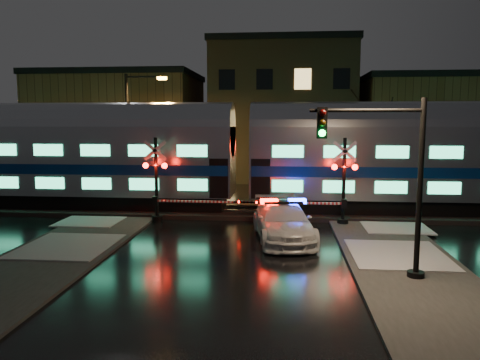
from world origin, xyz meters
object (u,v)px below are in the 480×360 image
object	(u,v)px
traffic_light	(391,185)
police_car	(283,221)
crossing_signal_right	(337,190)
streetlight	(132,128)
crossing_signal_left	(163,188)

from	to	relation	value
traffic_light	police_car	bearing A→B (deg)	133.17
police_car	crossing_signal_right	bearing A→B (deg)	40.31
crossing_signal_right	traffic_light	distance (m)	8.02
police_car	crossing_signal_right	world-z (taller)	crossing_signal_right
crossing_signal_right	streetlight	size ratio (longest dim) A/B	0.75
police_car	traffic_light	bearing A→B (deg)	-63.85
traffic_light	streetlight	size ratio (longest dim) A/B	0.72
police_car	streetlight	xyz separation A→B (m)	(-9.82, 9.69, 3.87)
crossing_signal_right	crossing_signal_left	world-z (taller)	crossing_signal_right
streetlight	crossing_signal_left	bearing A→B (deg)	-60.87
traffic_light	streetlight	distance (m)	19.72
traffic_light	crossing_signal_left	bearing A→B (deg)	148.62
traffic_light	streetlight	bearing A→B (deg)	140.53
police_car	crossing_signal_left	distance (m)	6.85
crossing_signal_left	streetlight	size ratio (longest dim) A/B	0.75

